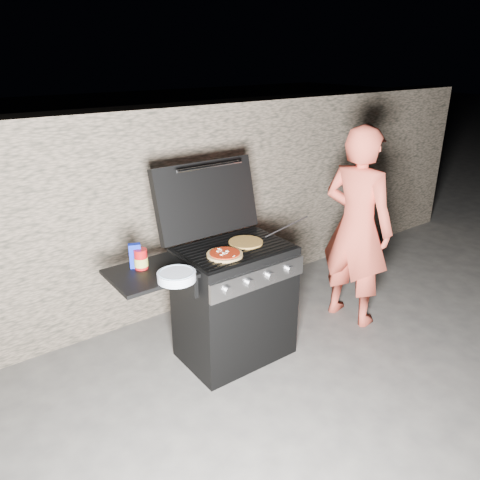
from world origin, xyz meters
TOP-DOWN VIEW (x-y plane):
  - ground at (0.00, 0.00)m, footprint 50.00×50.00m
  - stone_wall at (0.00, 1.05)m, footprint 8.00×0.35m
  - gas_grill at (-0.25, 0.00)m, footprint 1.34×0.79m
  - pizza_topped at (-0.15, -0.09)m, footprint 0.30×0.30m
  - pizza_plain at (0.11, 0.01)m, footprint 0.29×0.29m
  - sauce_jar at (-0.69, 0.08)m, footprint 0.10×0.10m
  - blue_carton at (-0.71, 0.11)m, footprint 0.09×0.07m
  - plate_stack at (-0.59, -0.21)m, footprint 0.24×0.24m
  - person at (1.15, -0.15)m, footprint 0.51×0.68m
  - tongs at (0.50, 0.00)m, footprint 0.43×0.01m

SIDE VIEW (x-z plane):
  - ground at x=0.00m, z-range 0.00..0.00m
  - gas_grill at x=-0.25m, z-range 0.00..0.91m
  - person at x=1.15m, z-range 0.00..1.70m
  - stone_wall at x=0.00m, z-range 0.00..1.80m
  - pizza_plain at x=0.11m, z-range 0.91..0.92m
  - pizza_topped at x=-0.15m, z-range 0.91..0.94m
  - plate_stack at x=-0.59m, z-range 0.90..0.96m
  - tongs at x=0.50m, z-range 0.91..1.00m
  - sauce_jar at x=-0.69m, z-range 0.90..1.04m
  - blue_carton at x=-0.71m, z-range 0.90..1.07m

